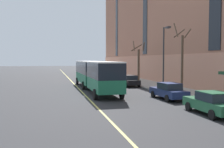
% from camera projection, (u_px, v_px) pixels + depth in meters
% --- Properties ---
extents(ground_plane, '(260.00, 260.00, 0.00)m').
position_uv_depth(ground_plane, '(104.00, 98.00, 24.81)').
color(ground_plane, '#303033').
extents(sidewalk, '(5.00, 160.00, 0.15)m').
position_uv_depth(sidewalk, '(178.00, 91.00, 29.85)').
color(sidewalk, '#ADA89E').
rests_on(sidewalk, ground).
extents(city_bus, '(2.94, 18.65, 3.48)m').
position_uv_depth(city_bus, '(94.00, 73.00, 31.73)').
color(city_bus, '#1E704C').
rests_on(city_bus, ground).
extents(parked_car_black_1, '(1.95, 4.24, 1.56)m').
position_uv_depth(parked_car_black_1, '(130.00, 81.00, 35.93)').
color(parked_car_black_1, black).
rests_on(parked_car_black_1, ground).
extents(parked_car_green_3, '(2.05, 4.66, 1.56)m').
position_uv_depth(parked_car_green_3, '(212.00, 103.00, 17.50)').
color(parked_car_green_3, '#23603D').
rests_on(parked_car_green_3, ground).
extents(parked_car_white_4, '(2.02, 4.61, 1.56)m').
position_uv_depth(parked_car_white_4, '(111.00, 76.00, 46.86)').
color(parked_car_white_4, silver).
rests_on(parked_car_white_4, ground).
extents(parked_car_navy_5, '(2.05, 4.79, 1.56)m').
position_uv_depth(parked_car_navy_5, '(169.00, 91.00, 24.22)').
color(parked_car_navy_5, navy).
rests_on(parked_car_navy_5, ground).
extents(parked_car_red_6, '(2.05, 4.46, 1.56)m').
position_uv_depth(parked_car_red_6, '(100.00, 73.00, 56.42)').
color(parked_car_red_6, '#B21E19').
rests_on(parked_car_red_6, ground).
extents(street_tree_mid_block, '(1.58, 1.53, 7.48)m').
position_uv_depth(street_tree_mid_block, '(182.00, 60.00, 27.78)').
color(street_tree_mid_block, brown).
rests_on(street_tree_mid_block, sidewalk).
extents(street_tree_far_uptown, '(2.01, 2.02, 6.49)m').
position_uv_depth(street_tree_far_uptown, '(139.00, 62.00, 41.51)').
color(street_tree_far_uptown, brown).
rests_on(street_tree_far_uptown, sidewalk).
extents(street_lamp, '(0.36, 1.48, 7.13)m').
position_uv_depth(street_lamp, '(164.00, 52.00, 28.92)').
color(street_lamp, '#2D2D30').
rests_on(street_lamp, sidewalk).
extents(fire_hydrant, '(0.42, 0.24, 0.72)m').
position_uv_depth(fire_hydrant, '(214.00, 101.00, 20.03)').
color(fire_hydrant, red).
rests_on(fire_hydrant, sidewalk).
extents(lane_centerline, '(0.16, 140.00, 0.01)m').
position_uv_depth(lane_centerline, '(85.00, 95.00, 27.40)').
color(lane_centerline, '#E0D66B').
rests_on(lane_centerline, ground).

